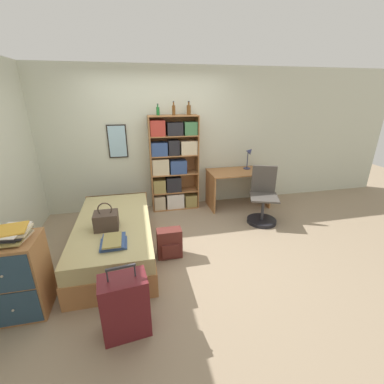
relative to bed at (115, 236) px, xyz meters
name	(u,v)px	position (x,y,z in m)	size (l,w,h in m)	color
ground_plane	(172,245)	(0.79, -0.02, -0.25)	(14.00, 14.00, 0.00)	gray
wall_back	(158,141)	(0.79, 1.53, 1.05)	(10.00, 0.09, 2.60)	beige
bed	(115,236)	(0.00, 0.00, 0.00)	(1.01, 2.02, 0.50)	#A36B3D
handbag	(106,220)	(-0.06, -0.22, 0.37)	(0.30, 0.24, 0.36)	#47382D
book_stack_on_bed	(113,242)	(0.04, -0.63, 0.29)	(0.30, 0.36, 0.07)	#334C84
suitcase	(125,306)	(0.17, -1.40, 0.06)	(0.45, 0.32, 0.74)	#5B191E
dresser	(18,277)	(-0.87, -0.90, 0.17)	(0.50, 0.48, 0.83)	#A36B3D
magazine_pile_on_dresser	(12,234)	(-0.82, -0.87, 0.64)	(0.31, 0.37, 0.11)	beige
bookcase	(172,166)	(1.03, 1.33, 0.61)	(0.89, 0.30, 1.77)	#A36B3D
bottle_green	(158,111)	(0.81, 1.35, 1.60)	(0.06, 0.06, 0.19)	#1E6B2D
bottle_brown	(174,110)	(1.08, 1.31, 1.61)	(0.06, 0.06, 0.23)	brown
bottle_clear	(189,110)	(1.35, 1.34, 1.61)	(0.07, 0.07, 0.23)	brown
desk	(238,182)	(2.30, 1.16, 0.25)	(1.17, 0.64, 0.72)	#A36B3D
desk_lamp	(249,154)	(2.55, 1.28, 0.76)	(0.18, 0.14, 0.44)	navy
desk_chair	(263,205)	(2.47, 0.42, 0.06)	(0.59, 0.59, 0.97)	black
backpack	(170,243)	(0.73, -0.28, -0.05)	(0.33, 0.21, 0.41)	#56231E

